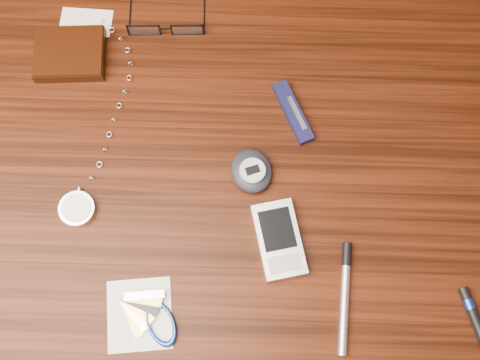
{
  "coord_description": "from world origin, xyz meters",
  "views": [
    {
      "loc": [
        0.05,
        -0.22,
        1.56
      ],
      "look_at": [
        0.05,
        0.04,
        0.76
      ],
      "focal_mm": 45.0,
      "sensor_mm": 36.0,
      "label": 1
    }
  ],
  "objects_px": {
    "pedometer": "(251,171)",
    "pocket_knife": "(293,112)",
    "notepad_keys": "(150,317)",
    "desk": "(210,224)",
    "pda_phone": "(279,240)",
    "silver_pen": "(345,289)",
    "pocket_watch": "(79,202)",
    "wallet_and_card": "(70,53)",
    "eyeglasses": "(166,26)"
  },
  "relations": [
    {
      "from": "desk",
      "to": "eyeglasses",
      "type": "xyz_separation_m",
      "value": [
        -0.07,
        0.28,
        0.11
      ]
    },
    {
      "from": "desk",
      "to": "eyeglasses",
      "type": "height_order",
      "value": "eyeglasses"
    },
    {
      "from": "desk",
      "to": "wallet_and_card",
      "type": "bearing_deg",
      "value": 133.24
    },
    {
      "from": "eyeglasses",
      "to": "pocket_knife",
      "type": "xyz_separation_m",
      "value": [
        0.19,
        -0.13,
        -0.01
      ]
    },
    {
      "from": "wallet_and_card",
      "to": "pocket_watch",
      "type": "bearing_deg",
      "value": -80.49
    },
    {
      "from": "desk",
      "to": "notepad_keys",
      "type": "relative_size",
      "value": 8.98
    },
    {
      "from": "pedometer",
      "to": "pocket_knife",
      "type": "bearing_deg",
      "value": 57.99
    },
    {
      "from": "wallet_and_card",
      "to": "eyeglasses",
      "type": "relative_size",
      "value": 1.06
    },
    {
      "from": "pedometer",
      "to": "pda_phone",
      "type": "bearing_deg",
      "value": -67.42
    },
    {
      "from": "pda_phone",
      "to": "notepad_keys",
      "type": "distance_m",
      "value": 0.2
    },
    {
      "from": "pocket_watch",
      "to": "pocket_knife",
      "type": "relative_size",
      "value": 3.27
    },
    {
      "from": "pocket_watch",
      "to": "silver_pen",
      "type": "xyz_separation_m",
      "value": [
        0.37,
        -0.11,
        -0.0
      ]
    },
    {
      "from": "pocket_watch",
      "to": "pocket_knife",
      "type": "distance_m",
      "value": 0.33
    },
    {
      "from": "pda_phone",
      "to": "pocket_watch",
      "type": "bearing_deg",
      "value": 170.81
    },
    {
      "from": "pedometer",
      "to": "notepad_keys",
      "type": "relative_size",
      "value": 0.74
    },
    {
      "from": "desk",
      "to": "notepad_keys",
      "type": "distance_m",
      "value": 0.2
    },
    {
      "from": "pedometer",
      "to": "silver_pen",
      "type": "height_order",
      "value": "pedometer"
    },
    {
      "from": "wallet_and_card",
      "to": "notepad_keys",
      "type": "height_order",
      "value": "wallet_and_card"
    },
    {
      "from": "silver_pen",
      "to": "wallet_and_card",
      "type": "bearing_deg",
      "value": 140.19
    },
    {
      "from": "desk",
      "to": "pedometer",
      "type": "bearing_deg",
      "value": 39.45
    },
    {
      "from": "desk",
      "to": "pda_phone",
      "type": "relative_size",
      "value": 8.65
    },
    {
      "from": "eyeglasses",
      "to": "silver_pen",
      "type": "height_order",
      "value": "eyeglasses"
    },
    {
      "from": "pda_phone",
      "to": "notepad_keys",
      "type": "xyz_separation_m",
      "value": [
        -0.17,
        -0.11,
        -0.0
      ]
    },
    {
      "from": "wallet_and_card",
      "to": "silver_pen",
      "type": "relative_size",
      "value": 0.89
    },
    {
      "from": "notepad_keys",
      "to": "pocket_knife",
      "type": "distance_m",
      "value": 0.35
    },
    {
      "from": "pedometer",
      "to": "silver_pen",
      "type": "distance_m",
      "value": 0.2
    },
    {
      "from": "pda_phone",
      "to": "wallet_and_card",
      "type": "bearing_deg",
      "value": 139.1
    },
    {
      "from": "wallet_and_card",
      "to": "pda_phone",
      "type": "distance_m",
      "value": 0.42
    },
    {
      "from": "pocket_watch",
      "to": "notepad_keys",
      "type": "relative_size",
      "value": 2.94
    },
    {
      "from": "notepad_keys",
      "to": "desk",
      "type": "bearing_deg",
      "value": 66.5
    },
    {
      "from": "desk",
      "to": "notepad_keys",
      "type": "xyz_separation_m",
      "value": [
        -0.07,
        -0.15,
        0.11
      ]
    },
    {
      "from": "pedometer",
      "to": "pocket_knife",
      "type": "xyz_separation_m",
      "value": [
        0.06,
        0.09,
        -0.01
      ]
    },
    {
      "from": "wallet_and_card",
      "to": "pocket_watch",
      "type": "height_order",
      "value": "wallet_and_card"
    },
    {
      "from": "eyeglasses",
      "to": "pda_phone",
      "type": "height_order",
      "value": "eyeglasses"
    },
    {
      "from": "pda_phone",
      "to": "silver_pen",
      "type": "distance_m",
      "value": 0.11
    },
    {
      "from": "wallet_and_card",
      "to": "notepad_keys",
      "type": "bearing_deg",
      "value": -68.87
    },
    {
      "from": "pedometer",
      "to": "notepad_keys",
      "type": "distance_m",
      "value": 0.24
    },
    {
      "from": "silver_pen",
      "to": "notepad_keys",
      "type": "bearing_deg",
      "value": -170.09
    },
    {
      "from": "eyeglasses",
      "to": "pocket_knife",
      "type": "height_order",
      "value": "eyeglasses"
    },
    {
      "from": "eyeglasses",
      "to": "pda_phone",
      "type": "xyz_separation_m",
      "value": [
        0.18,
        -0.32,
        -0.0
      ]
    },
    {
      "from": "pda_phone",
      "to": "silver_pen",
      "type": "relative_size",
      "value": 0.78
    },
    {
      "from": "pocket_knife",
      "to": "desk",
      "type": "bearing_deg",
      "value": -129.77
    },
    {
      "from": "eyeglasses",
      "to": "pocket_knife",
      "type": "bearing_deg",
      "value": -34.64
    },
    {
      "from": "pda_phone",
      "to": "silver_pen",
      "type": "bearing_deg",
      "value": -35.6
    },
    {
      "from": "pocket_watch",
      "to": "pda_phone",
      "type": "height_order",
      "value": "pda_phone"
    },
    {
      "from": "eyeglasses",
      "to": "pocket_watch",
      "type": "height_order",
      "value": "eyeglasses"
    },
    {
      "from": "pda_phone",
      "to": "notepad_keys",
      "type": "height_order",
      "value": "pda_phone"
    },
    {
      "from": "pda_phone",
      "to": "notepad_keys",
      "type": "bearing_deg",
      "value": -147.23
    },
    {
      "from": "desk",
      "to": "pda_phone",
      "type": "xyz_separation_m",
      "value": [
        0.1,
        -0.05,
        0.11
      ]
    },
    {
      "from": "desk",
      "to": "eyeglasses",
      "type": "bearing_deg",
      "value": 104.94
    }
  ]
}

